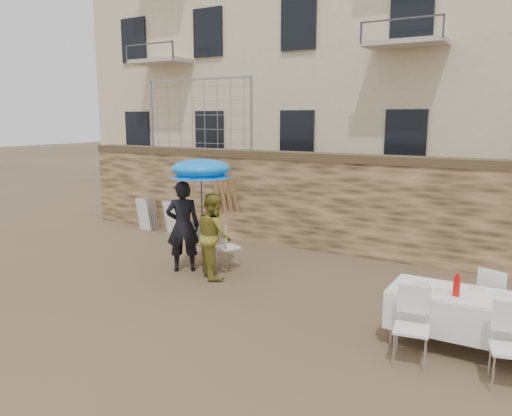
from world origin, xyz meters
The scene contains 16 objects.
ground centered at (0.00, 0.00, 0.00)m, with size 80.00×80.00×0.00m, color brown.
stone_wall centered at (0.00, 5.00, 1.10)m, with size 13.00×0.50×2.20m, color olive.
chain_link_fence centered at (-3.00, 5.00, 3.10)m, with size 3.20×0.06×1.80m, color gray, non-canonical shape.
man_suit centered at (-1.19, 2.03, 0.91)m, with size 0.66×0.44×1.82m, color black.
woman_dress centered at (-0.44, 2.03, 0.82)m, with size 0.79×0.62×1.63m, color gold.
umbrella centered at (-0.79, 2.13, 2.01)m, with size 1.19×1.19×2.12m.
couple_chair_left centered at (-1.19, 2.58, 0.48)m, with size 0.48×0.48×0.96m, color white, non-canonical shape.
couple_chair_right centered at (-0.49, 2.58, 0.48)m, with size 0.48×0.48×0.96m, color white, non-canonical shape.
banquet_table centered at (4.29, 1.18, 0.73)m, with size 2.10×0.85×0.78m.
soda_bottle centered at (4.09, 1.03, 0.91)m, with size 0.09×0.09×0.26m, color red.
table_chair_front_left centered at (3.69, 0.43, 0.48)m, with size 0.48×0.48×0.96m, color white, non-canonical shape.
table_chair_front_right centered at (4.79, 0.43, 0.48)m, with size 0.48×0.48×0.96m, color white, non-canonical shape.
table_chair_back centered at (4.49, 1.98, 0.48)m, with size 0.48×0.48×0.96m, color white, non-canonical shape.
chair_stack_left centered at (-4.38, 4.59, 0.46)m, with size 0.46×0.47×0.92m, color white, non-canonical shape.
chair_stack_right centered at (-3.48, 4.59, 0.46)m, with size 0.46×0.40×0.92m, color white, non-canonical shape.
wood_planks centered at (-1.88, 4.66, 1.00)m, with size 0.70×0.20×2.00m, color #A37749, non-canonical shape.
Camera 1 is at (4.99, -5.54, 3.03)m, focal length 35.00 mm.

